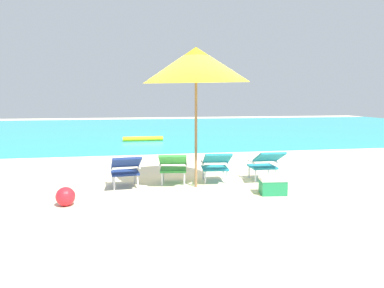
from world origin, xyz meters
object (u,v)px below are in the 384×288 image
swim_buoy (143,139)px  beach_umbrella_center (196,65)px  lounge_chair_far_right (265,162)px  lounge_chair_near_left (173,165)px  lounge_chair_near_right (216,164)px  cooler_box (273,185)px  beach_ball (65,196)px  lounge_chair_far_left (126,168)px

swim_buoy → beach_umbrella_center: bearing=-84.3°
lounge_chair_far_right → lounge_chair_near_left: bearing=179.0°
lounge_chair_near_right → cooler_box: lounge_chair_near_right is taller
lounge_chair_near_right → lounge_chair_far_right: bearing=-2.0°
lounge_chair_near_right → beach_ball: 2.93m
lounge_chair_near_right → lounge_chair_far_left: bearing=-176.3°
lounge_chair_near_left → cooler_box: size_ratio=1.86×
swim_buoy → cooler_box: size_ratio=3.15×
lounge_chair_far_right → cooler_box: lounge_chair_far_right is taller
beach_umbrella_center → cooler_box: size_ratio=5.43×
lounge_chair_far_right → beach_umbrella_center: beach_umbrella_center is taller
swim_buoy → lounge_chair_far_left: size_ratio=1.73×
beach_umbrella_center → lounge_chair_far_left: bearing=176.4°
lounge_chair_near_right → beach_ball: size_ratio=3.01×
swim_buoy → lounge_chair_far_right: size_ratio=1.80×
lounge_chair_near_left → lounge_chair_near_right: (0.87, 0.00, 0.00)m
lounge_chair_near_left → lounge_chair_far_right: bearing=-1.0°
lounge_chair_far_left → lounge_chair_near_right: 1.80m
lounge_chair_near_left → beach_ball: 2.14m
lounge_chair_far_left → cooler_box: 2.76m
lounge_chair_far_right → beach_ball: bearing=-165.5°
lounge_chair_far_left → cooler_box: lounge_chair_far_left is taller
lounge_chair_near_right → beach_umbrella_center: bearing=-155.9°
lounge_chair_far_right → beach_ball: lounge_chair_far_right is taller
lounge_chair_near_left → beach_umbrella_center: size_ratio=0.34×
beach_umbrella_center → cooler_box: beach_umbrella_center is taller
lounge_chair_far_right → cooler_box: 0.99m
lounge_chair_far_left → beach_umbrella_center: (1.35, -0.08, 1.93)m
lounge_chair_far_left → swim_buoy: bearing=85.3°
beach_ball → cooler_box: cooler_box is taller
lounge_chair_far_left → lounge_chair_near_right: bearing=3.7°
lounge_chair_far_right → beach_ball: 3.92m
swim_buoy → lounge_chair_near_left: (0.32, -7.27, 0.31)m
lounge_chair_near_right → beach_umbrella_center: beach_umbrella_center is taller
swim_buoy → lounge_chair_far_right: 7.64m
beach_umbrella_center → swim_buoy: bearing=95.7°
lounge_chair_far_right → beach_ball: size_ratio=2.88×
lounge_chair_near_left → lounge_chair_far_right: 1.92m
lounge_chair_far_right → cooler_box: bearing=-103.8°
beach_ball → swim_buoy: bearing=79.4°
lounge_chair_near_left → lounge_chair_near_right: size_ratio=1.02×
lounge_chair_far_left → beach_ball: bearing=-136.6°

